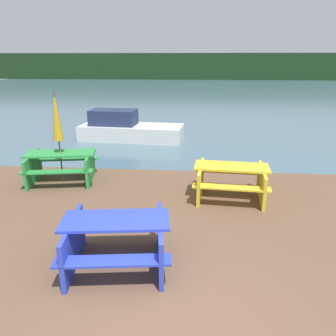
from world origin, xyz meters
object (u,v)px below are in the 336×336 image
picnic_table_green (61,164)px  umbrella_gold (56,116)px  picnic_table_yellow (231,178)px  boat (127,129)px  picnic_table_blue (117,238)px

picnic_table_green → umbrella_gold: bearing=135.0°
picnic_table_green → umbrella_gold: 1.25m
picnic_table_yellow → umbrella_gold: umbrella_gold is taller
picnic_table_yellow → boat: boat is taller
umbrella_gold → boat: size_ratio=0.57×
picnic_table_yellow → umbrella_gold: size_ratio=0.75×
picnic_table_yellow → umbrella_gold: bearing=170.5°
picnic_table_blue → picnic_table_green: bearing=122.9°
picnic_table_blue → boat: size_ratio=0.43×
picnic_table_green → boat: 4.91m
picnic_table_yellow → umbrella_gold: 4.57m
picnic_table_blue → picnic_table_yellow: (2.03, 2.83, -0.00)m
picnic_table_blue → umbrella_gold: umbrella_gold is taller
picnic_table_blue → boat: bearing=100.2°
picnic_table_blue → picnic_table_green: 4.24m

